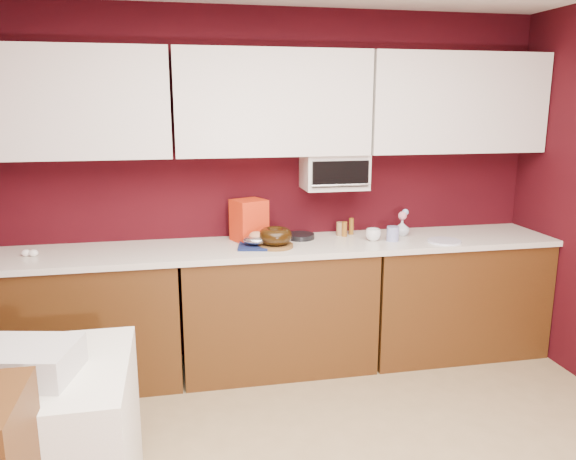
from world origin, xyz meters
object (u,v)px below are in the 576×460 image
(coffee_mug, at_px, (373,234))
(pandoro_box, at_px, (249,220))
(foil_ham_nest, at_px, (256,240))
(flower_vase, at_px, (402,227))
(blue_jar, at_px, (393,234))
(dining_table, at_px, (15,451))
(bundt_cake, at_px, (275,236))
(newspaper_stack, at_px, (27,362))
(toaster_oven, at_px, (334,171))

(coffee_mug, bearing_deg, pandoro_box, 168.17)
(foil_ham_nest, relative_size, coffee_mug, 1.70)
(flower_vase, bearing_deg, blue_jar, -131.71)
(dining_table, xyz_separation_m, bundt_cake, (1.38, 1.26, 0.61))
(coffee_mug, xyz_separation_m, newspaper_stack, (-1.98, -1.38, -0.13))
(blue_jar, xyz_separation_m, newspaper_stack, (-2.11, -1.35, -0.13))
(pandoro_box, height_order, newspaper_stack, pandoro_box)
(toaster_oven, distance_m, dining_table, 2.59)
(bundt_cake, distance_m, blue_jar, 0.85)
(bundt_cake, xyz_separation_m, newspaper_stack, (-1.27, -1.33, -0.16))
(newspaper_stack, bearing_deg, coffee_mug, 34.88)
(toaster_oven, xyz_separation_m, coffee_mug, (0.24, -0.19, -0.42))
(toaster_oven, height_order, blue_jar, toaster_oven)
(dining_table, distance_m, flower_vase, 2.81)
(newspaper_stack, bearing_deg, blue_jar, 32.51)
(coffee_mug, xyz_separation_m, blue_jar, (0.13, -0.03, 0.00))
(flower_vase, relative_size, newspaper_stack, 0.34)
(blue_jar, relative_size, newspaper_stack, 0.27)
(blue_jar, bearing_deg, flower_vase, 48.29)
(toaster_oven, distance_m, pandoro_box, 0.70)
(blue_jar, bearing_deg, foil_ham_nest, -179.90)
(dining_table, height_order, coffee_mug, coffee_mug)
(dining_table, height_order, pandoro_box, pandoro_box)
(dining_table, xyz_separation_m, blue_jar, (2.22, 1.28, 0.58))
(toaster_oven, relative_size, flower_vase, 3.49)
(foil_ham_nest, bearing_deg, dining_table, -134.42)
(toaster_oven, distance_m, flower_vase, 0.65)
(dining_table, distance_m, foil_ham_nest, 1.88)
(foil_ham_nest, distance_m, coffee_mug, 0.84)
(dining_table, xyz_separation_m, coffee_mug, (2.09, 1.31, 0.58))
(pandoro_box, relative_size, flower_vase, 2.27)
(blue_jar, bearing_deg, newspaper_stack, -147.49)
(dining_table, relative_size, flower_vase, 7.76)
(blue_jar, bearing_deg, dining_table, -150.12)
(pandoro_box, bearing_deg, blue_jar, -35.25)
(flower_vase, bearing_deg, dining_table, -148.85)
(toaster_oven, height_order, foil_ham_nest, toaster_oven)
(foil_ham_nest, distance_m, newspaper_stack, 1.77)
(bundt_cake, relative_size, newspaper_stack, 0.59)
(toaster_oven, bearing_deg, bundt_cake, -152.42)
(pandoro_box, xyz_separation_m, blue_jar, (0.99, -0.21, -0.09))
(dining_table, bearing_deg, pandoro_box, 50.45)
(foil_ham_nest, relative_size, blue_jar, 1.69)
(toaster_oven, height_order, bundt_cake, toaster_oven)
(dining_table, bearing_deg, bundt_cake, 42.42)
(bundt_cake, relative_size, coffee_mug, 2.20)
(bundt_cake, bearing_deg, newspaper_stack, -133.68)
(dining_table, relative_size, foil_ham_nest, 5.75)
(toaster_oven, distance_m, foil_ham_nest, 0.77)
(toaster_oven, relative_size, dining_table, 0.45)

